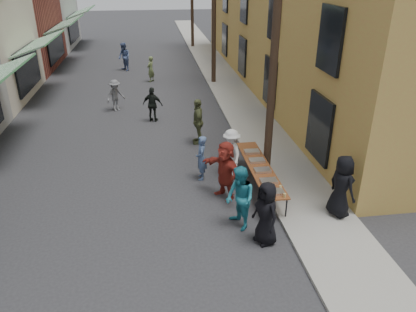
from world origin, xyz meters
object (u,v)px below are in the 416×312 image
object	(u,v)px
catering_tray_sausage	(275,192)
server	(342,186)
utility_pole_near	(275,41)
serving_table	(260,168)
utility_pole_mid	(214,5)
guest_front_c	(240,198)
guest_front_a	(266,213)

from	to	relation	value
catering_tray_sausage	server	world-z (taller)	server
utility_pole_near	serving_table	size ratio (longest dim) A/B	2.25
utility_pole_mid	guest_front_c	size ratio (longest dim) A/B	4.95
utility_pole_mid	server	distance (m)	15.35
guest_front_a	utility_pole_near	bearing A→B (deg)	142.55
utility_pole_mid	guest_front_c	world-z (taller)	utility_pole_mid
utility_pole_near	utility_pole_mid	world-z (taller)	same
utility_pole_mid	guest_front_a	size ratio (longest dim) A/B	5.19
utility_pole_mid	serving_table	bearing A→B (deg)	-92.22
utility_pole_near	serving_table	xyz separation A→B (m)	(-0.50, -0.92, -3.79)
serving_table	guest_front_c	size ratio (longest dim) A/B	2.20
server	serving_table	bearing A→B (deg)	24.84
guest_front_a	guest_front_c	world-z (taller)	guest_front_c
catering_tray_sausage	guest_front_c	world-z (taller)	guest_front_c
catering_tray_sausage	guest_front_c	bearing A→B (deg)	-160.33
utility_pole_mid	utility_pole_near	bearing A→B (deg)	-90.00
serving_table	server	size ratio (longest dim) A/B	2.19
catering_tray_sausage	server	size ratio (longest dim) A/B	0.27
guest_front_a	serving_table	bearing A→B (deg)	147.05
utility_pole_near	utility_pole_mid	xyz separation A→B (m)	(0.00, 12.00, 0.00)
utility_pole_near	utility_pole_mid	distance (m)	12.00
serving_table	utility_pole_near	bearing A→B (deg)	61.58
utility_pole_near	guest_front_c	world-z (taller)	utility_pole_near
utility_pole_mid	guest_front_a	world-z (taller)	utility_pole_mid
serving_table	server	distance (m)	2.69
utility_pole_mid	catering_tray_sausage	xyz separation A→B (m)	(-0.50, -14.57, -3.71)
utility_pole_near	guest_front_a	xyz separation A→B (m)	(-1.07, -3.70, -3.63)
catering_tray_sausage	utility_pole_near	bearing A→B (deg)	79.01
serving_table	guest_front_a	size ratio (longest dim) A/B	2.31
utility_pole_near	serving_table	world-z (taller)	utility_pole_near
guest_front_a	server	bearing A→B (deg)	87.52
utility_pole_near	guest_front_a	distance (m)	5.30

